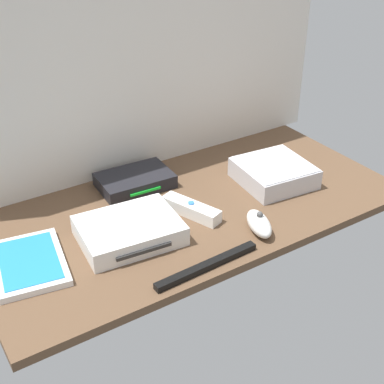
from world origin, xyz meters
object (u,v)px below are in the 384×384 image
Objects in this scene: mini_computer at (274,173)px; remote_nunchuk at (259,224)px; game_case at (29,263)px; sensor_bar at (207,266)px; network_router at (135,180)px; game_console at (129,231)px; remote_wand at (191,209)px.

mini_computer is 1.71× the size of remote_nunchuk.
game_case is 0.87× the size of sensor_bar.
network_router reaches higher than sensor_bar.
game_console is at bearing -117.42° from network_router.
remote_wand reaches higher than sensor_bar.
game_console is 1.21× the size of mini_computer.
remote_wand reaches higher than game_case.
game_console is 19.26cm from sensor_bar.
game_case is at bearing 157.00° from remote_wand.
remote_nunchuk is 17.43cm from sensor_bar.
game_console is 16.27cm from remote_wand.
sensor_bar is (-2.89, -36.61, -1.00)cm from network_router.
mini_computer is 1.00× the size of network_router.
sensor_bar is (-7.81, -18.14, -0.81)cm from remote_wand.
remote_nunchuk is (46.37, -15.32, 1.28)cm from game_case.
sensor_bar is (8.43, -17.25, -1.50)cm from game_console.
network_router is at bearing 36.70° from game_case.
mini_computer is 22.64cm from remote_nunchuk.
game_console is at bearing 162.78° from remote_wand.
remote_nunchuk reaches higher than network_router.
sensor_bar is at bearing -91.63° from network_router.
mini_computer is at bearing -17.02° from remote_wand.
remote_wand is (37.40, -1.74, 0.75)cm from game_case.
game_console is 2.07× the size of remote_nunchuk.
network_router is 1.71× the size of remote_nunchuk.
game_case is at bearing 143.99° from sensor_bar.
game_case is (-21.17, 2.62, -1.44)cm from game_console.
remote_wand is 19.77cm from sensor_bar.
sensor_bar is at bearing -133.62° from remote_wand.
mini_computer is 0.77× the size of sensor_bar.
remote_nunchuk is at bearing -76.91° from remote_wand.
remote_nunchuk reaches higher than sensor_bar.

